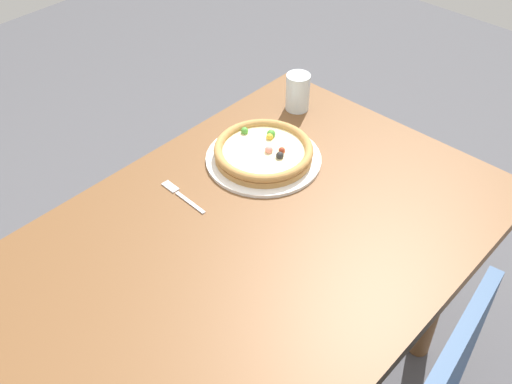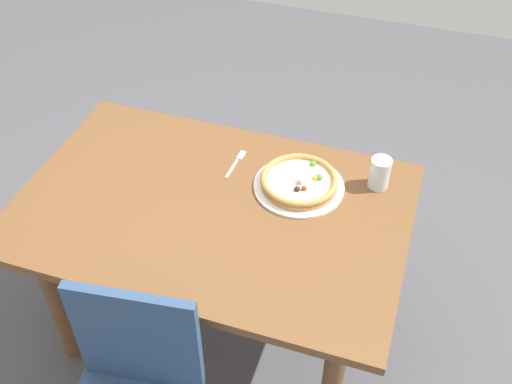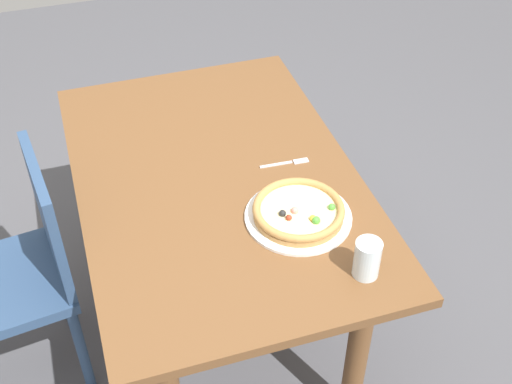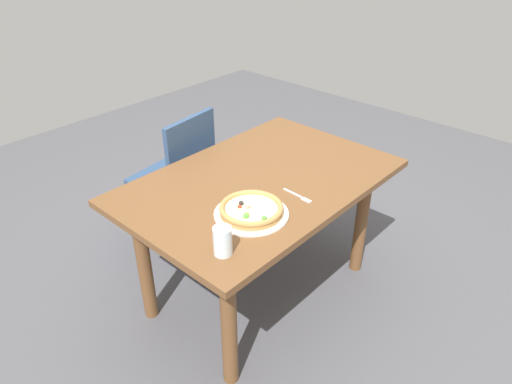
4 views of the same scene
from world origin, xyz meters
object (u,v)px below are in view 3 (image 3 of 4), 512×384
(dining_table, at_px, (218,201))
(pizza, at_px, (299,211))
(chair_near, at_px, (23,270))
(fork, at_px, (289,163))
(drinking_glass, at_px, (367,259))
(plate, at_px, (298,217))

(dining_table, height_order, pizza, pizza)
(dining_table, xyz_separation_m, chair_near, (-0.01, -0.66, -0.13))
(pizza, relative_size, fork, 1.67)
(dining_table, distance_m, pizza, 0.35)
(dining_table, bearing_deg, fork, 88.81)
(chair_near, relative_size, fork, 5.34)
(fork, xyz_separation_m, drinking_glass, (0.52, 0.04, 0.06))
(dining_table, distance_m, chair_near, 0.67)
(dining_table, xyz_separation_m, fork, (0.01, 0.25, 0.11))
(fork, bearing_deg, plate, -100.81)
(plate, xyz_separation_m, pizza, (0.00, 0.00, 0.03))
(plate, relative_size, fork, 1.96)
(dining_table, bearing_deg, plate, 35.08)
(pizza, xyz_separation_m, fork, (-0.26, 0.06, -0.03))
(pizza, xyz_separation_m, drinking_glass, (0.26, 0.10, 0.03))
(dining_table, height_order, plate, plate)
(pizza, distance_m, fork, 0.27)
(plate, height_order, fork, plate)
(chair_near, distance_m, fork, 0.94)
(pizza, relative_size, drinking_glass, 2.36)
(pizza, bearing_deg, fork, 166.53)
(dining_table, bearing_deg, drinking_glass, 28.17)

